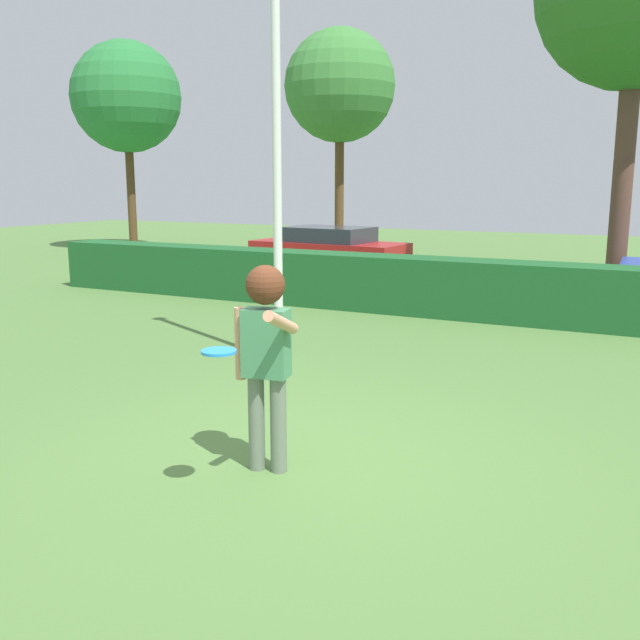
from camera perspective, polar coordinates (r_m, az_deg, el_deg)
ground_plane at (r=6.44m, az=-1.49°, el=-11.35°), size 60.00×60.00×0.00m
person at (r=5.92m, az=-4.40°, el=-1.84°), size 0.66×0.71×1.79m
frisbee at (r=5.34m, az=-8.16°, el=-2.54°), size 0.27×0.27×0.02m
lamppost at (r=9.63m, az=-3.55°, el=17.12°), size 0.24×0.24×6.30m
hedge_row at (r=13.06m, az=14.02°, el=2.30°), size 19.93×0.90×1.06m
parked_car_red at (r=19.29m, az=0.72°, el=5.85°), size 4.33×2.09×1.25m
birch_tree at (r=26.98m, az=-15.34°, el=16.90°), size 3.85×3.85×7.30m
willow_tree at (r=23.10m, az=1.61°, el=18.28°), size 3.45×3.45×7.10m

